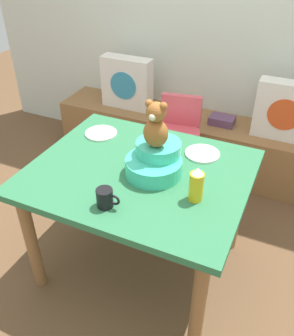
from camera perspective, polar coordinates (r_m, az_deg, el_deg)
The scene contains 14 objects.
ground_plane at distance 2.48m, azimuth -0.99°, elevation -14.46°, with size 8.00×8.00×0.00m, color brown.
back_wall at distance 3.10m, azimuth 11.87°, elevation 23.37°, with size 4.40×0.10×2.60m, color silver.
window_bench at distance 3.23m, azimuth 8.42°, elevation 3.72°, with size 2.60×0.44×0.46m, color olive.
pillow_floral_left at distance 3.25m, azimuth -3.14°, elevation 13.08°, with size 0.44×0.15×0.44m.
pillow_floral_right at distance 2.93m, azimuth 20.76°, elevation 8.30°, with size 0.44×0.15×0.44m.
book_stack at distance 3.08m, azimuth 11.59°, elevation 7.27°, with size 0.20×0.14×0.07m, color #5D3D5E.
dining_table at distance 2.04m, azimuth -1.17°, elevation -2.75°, with size 1.17×0.97×0.74m.
highchair at distance 2.74m, azimuth 4.69°, elevation 5.03°, with size 0.37×0.49×0.79m.
infant_seat_teal at distance 1.93m, azimuth 1.30°, elevation 1.18°, with size 0.30×0.33×0.16m.
teddy_bear at distance 1.82m, azimuth 1.38°, elevation 6.60°, with size 0.13×0.12×0.25m.
ketchup_bottle at distance 1.74m, azimuth 7.69°, elevation -2.60°, with size 0.07×0.07×0.18m.
coffee_mug at distance 1.72m, azimuth -6.51°, elevation -4.66°, with size 0.12×0.08×0.09m.
dinner_plate_near at distance 2.33m, azimuth -7.17°, elevation 5.40°, with size 0.20×0.20×0.01m, color white.
dinner_plate_far at distance 2.13m, azimuth 8.61°, elevation 2.23°, with size 0.20×0.20×0.01m, color white.
Camera 1 is at (0.71, -1.45, 1.88)m, focal length 39.16 mm.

